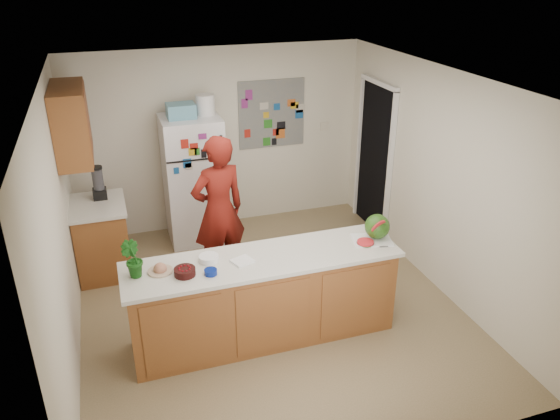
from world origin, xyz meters
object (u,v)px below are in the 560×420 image
object	(u,v)px
refrigerator	(194,180)
watermelon	(377,226)
person	(219,211)
cherry_bowl	(185,272)

from	to	relation	value
refrigerator	watermelon	xyz separation A→B (m)	(1.46, -2.37, 0.21)
refrigerator	person	size ratio (longest dim) A/B	0.95
refrigerator	person	distance (m)	1.17
refrigerator	cherry_bowl	distance (m)	2.51
person	watermelon	distance (m)	1.84
cherry_bowl	refrigerator	bearing A→B (deg)	78.23
watermelon	person	bearing A→B (deg)	138.94
person	cherry_bowl	distance (m)	1.42
refrigerator	watermelon	size ratio (longest dim) A/B	6.68
person	cherry_bowl	bearing A→B (deg)	50.41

